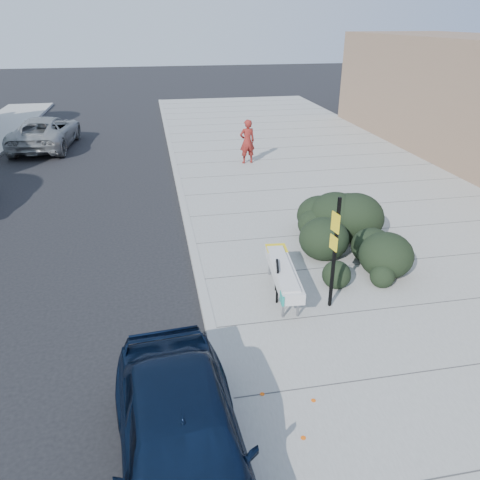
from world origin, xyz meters
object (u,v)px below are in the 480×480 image
object	(u,v)px
bench	(283,272)
sign_post	(334,247)
bike_rack	(277,277)
pedestrian	(247,141)
suv_silver	(46,132)
sedan_navy	(183,444)

from	to	relation	value
bench	sign_post	bearing A→B (deg)	-31.64
bike_rack	pedestrian	world-z (taller)	pedestrian
bench	bike_rack	size ratio (longest dim) A/B	2.91
bike_rack	pedestrian	bearing A→B (deg)	94.65
pedestrian	suv_silver	bearing A→B (deg)	-37.35
bench	pedestrian	distance (m)	10.77
bench	sign_post	xyz separation A→B (m)	(0.88, -0.66, 0.87)
pedestrian	bike_rack	bearing A→B (deg)	73.44
sign_post	pedestrian	xyz separation A→B (m)	(0.48, 11.34, -0.50)
sign_post	sedan_navy	size ratio (longest dim) A/B	0.57
bike_rack	sedan_navy	world-z (taller)	sedan_navy
pedestrian	sedan_navy	bearing A→B (deg)	66.77
pedestrian	sign_post	bearing A→B (deg)	79.07
bench	sign_post	size ratio (longest dim) A/B	0.95
bench	bike_rack	xyz separation A→B (m)	(-0.16, -0.07, -0.07)
sedan_navy	bike_rack	bearing A→B (deg)	56.34
bike_rack	suv_silver	world-z (taller)	suv_silver
bench	pedestrian	xyz separation A→B (m)	(1.36, 10.68, 0.37)
suv_silver	sedan_navy	bearing A→B (deg)	108.93
bench	bike_rack	distance (m)	0.19
pedestrian	bench	bearing A→B (deg)	74.24
bench	suv_silver	world-z (taller)	suv_silver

